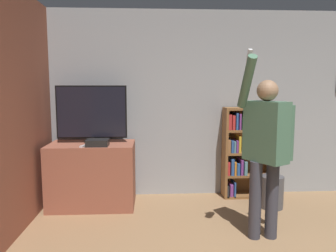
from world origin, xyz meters
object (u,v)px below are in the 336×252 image
bookshelf (243,152)px  waste_bin (272,192)px  television (92,113)px  person (266,144)px  game_console (98,143)px

bookshelf → waste_bin: bookshelf is taller
television → person: 2.30m
bookshelf → person: (-0.16, -1.34, 0.36)m
bookshelf → waste_bin: bearing=-61.5°
television → waste_bin: 2.63m
bookshelf → person: 1.40m
television → person: size_ratio=0.48×
game_console → waste_bin: (2.29, -0.03, -0.68)m
television → waste_bin: (2.40, -0.29, -1.04)m
waste_bin → bookshelf: bearing=118.5°
game_console → bookshelf: bearing=12.4°
game_console → bookshelf: 2.09m
television → game_console: television is taller
game_console → person: (1.87, -0.89, 0.12)m
television → waste_bin: television is taller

